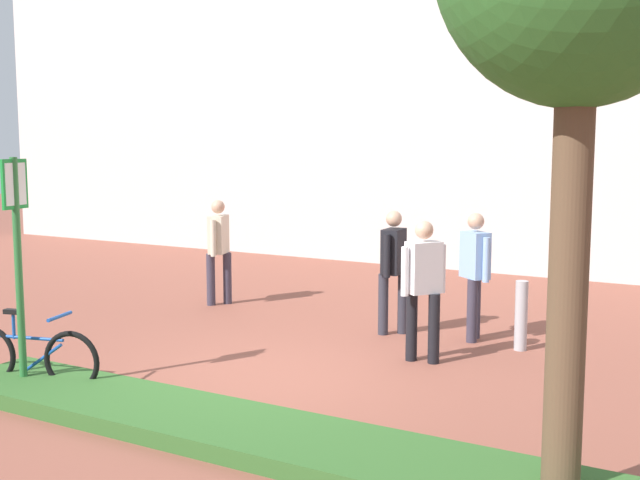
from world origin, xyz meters
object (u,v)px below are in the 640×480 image
object	(u,v)px
person_shirt_blue	(423,282)
person_shirt_white	(475,268)
bollard_steel	(521,316)
person_suited_dark	(393,264)
person_casual_tan	(219,245)
bike_at_sign	(30,356)
parking_sign_post	(17,240)

from	to	relation	value
person_shirt_blue	person_shirt_white	size ratio (longest dim) A/B	1.00
bollard_steel	person_shirt_blue	size ratio (longest dim) A/B	0.52
bollard_steel	person_suited_dark	size ratio (longest dim) A/B	0.52
person_shirt_blue	person_casual_tan	bearing A→B (deg)	160.00
person_shirt_blue	person_shirt_white	bearing A→B (deg)	81.75
bollard_steel	person_casual_tan	world-z (taller)	person_casual_tan
bike_at_sign	person_casual_tan	distance (m)	4.71
parking_sign_post	person_suited_dark	bearing A→B (deg)	60.77
bike_at_sign	person_suited_dark	xyz separation A→B (m)	(2.41, 4.15, 0.63)
parking_sign_post	person_suited_dark	xyz separation A→B (m)	(2.39, 4.27, -0.65)
bollard_steel	person_shirt_blue	bearing A→B (deg)	-128.18
parking_sign_post	person_shirt_blue	distance (m)	4.60
person_casual_tan	person_suited_dark	world-z (taller)	same
bike_at_sign	person_shirt_white	bearing A→B (deg)	51.33
parking_sign_post	person_shirt_blue	size ratio (longest dim) A/B	1.45
person_shirt_white	bollard_steel	bearing A→B (deg)	-16.07
person_suited_dark	person_shirt_blue	bearing A→B (deg)	-51.05
bollard_steel	person_shirt_white	bearing A→B (deg)	163.93
bollard_steel	person_shirt_white	xyz separation A→B (m)	(-0.69, 0.20, 0.53)
parking_sign_post	person_suited_dark	distance (m)	4.93
person_shirt_blue	person_shirt_white	distance (m)	1.34
bike_at_sign	person_suited_dark	world-z (taller)	person_suited_dark
person_shirt_blue	bike_at_sign	bearing A→B (deg)	-137.35
parking_sign_post	bike_at_sign	size ratio (longest dim) A/B	1.52
bike_at_sign	parking_sign_post	bearing A→B (deg)	-78.02
person_casual_tan	person_suited_dark	bearing A→B (deg)	-7.31
parking_sign_post	person_shirt_blue	xyz separation A→B (m)	(3.28, 3.16, -0.65)
person_shirt_blue	person_shirt_white	world-z (taller)	same
person_casual_tan	person_shirt_blue	bearing A→B (deg)	-20.00
bike_at_sign	person_shirt_white	xyz separation A→B (m)	(3.50, 4.37, 0.63)
bike_at_sign	person_suited_dark	bearing A→B (deg)	59.85
person_shirt_blue	person_suited_dark	xyz separation A→B (m)	(-0.89, 1.11, 0.00)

